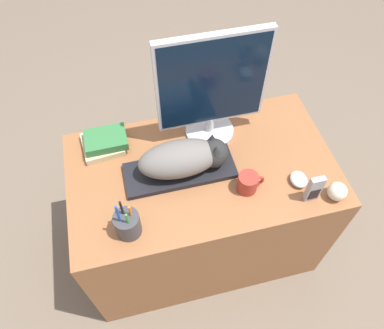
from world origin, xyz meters
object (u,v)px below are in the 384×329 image
coffee_mug (248,183)px  monitor (212,87)px  keyboard (180,171)px  baseball (337,191)px  pen_cup (128,224)px  phone (314,189)px  book_stack (104,142)px  computer_mouse (299,179)px  cat (186,157)px

coffee_mug → monitor: bearing=101.6°
keyboard → baseball: 0.63m
keyboard → pen_cup: bearing=-138.6°
phone → book_stack: size_ratio=0.68×
monitor → phone: bearing=-55.6°
computer_mouse → phone: (0.02, -0.08, 0.05)m
coffee_mug → phone: (0.23, -0.10, 0.03)m
coffee_mug → baseball: size_ratio=1.45×
book_stack → cat: bearing=-33.7°
computer_mouse → pen_cup: size_ratio=0.40×
cat → book_stack: (-0.31, 0.21, -0.06)m
keyboard → pen_cup: size_ratio=2.26×
coffee_mug → baseball: coffee_mug is taller
computer_mouse → book_stack: size_ratio=0.41×
keyboard → coffee_mug: coffee_mug is taller
cat → phone: (0.44, -0.24, -0.03)m
coffee_mug → phone: bearing=-24.5°
phone → monitor: bearing=124.4°
keyboard → book_stack: 0.35m
computer_mouse → pen_cup: 0.70m
cat → pen_cup: size_ratio=1.82×
monitor → book_stack: bearing=177.0°
pen_cup → baseball: pen_cup is taller
baseball → book_stack: (-0.85, 0.47, -0.00)m
coffee_mug → pen_cup: bearing=-171.6°
pen_cup → book_stack: 0.42m
cat → computer_mouse: bearing=-20.6°
computer_mouse → pen_cup: pen_cup is taller
phone → cat: bearing=151.1°
cat → phone: bearing=-28.9°
cat → monitor: bearing=50.8°
coffee_mug → book_stack: coffee_mug is taller
computer_mouse → book_stack: 0.83m
computer_mouse → baseball: bearing=-41.0°
keyboard → phone: size_ratio=3.35×
keyboard → computer_mouse: 0.48m
baseball → book_stack: size_ratio=0.38×
pen_cup → book_stack: pen_cup is taller
cat → monitor: monitor is taller
computer_mouse → coffee_mug: 0.21m
monitor → phone: size_ratio=3.73×
monitor → baseball: (0.39, -0.44, -0.23)m
coffee_mug → pen_cup: 0.49m
monitor → book_stack: (-0.46, 0.02, -0.23)m
keyboard → book_stack: (-0.28, 0.21, 0.02)m
cat → book_stack: cat is taller
keyboard → computer_mouse: computer_mouse is taller
cat → keyboard: bearing=180.0°
phone → book_stack: phone is taller
keyboard → coffee_mug: (0.24, -0.14, 0.03)m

